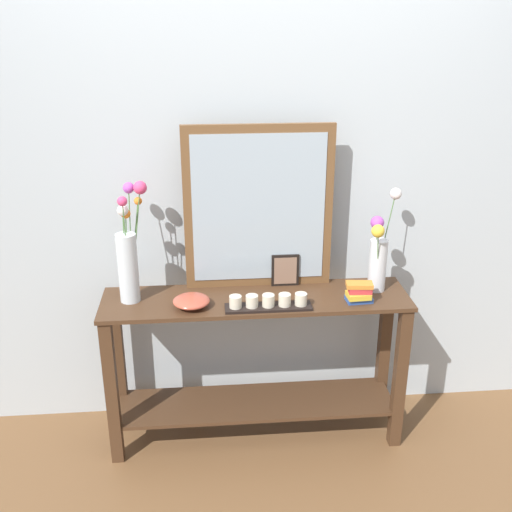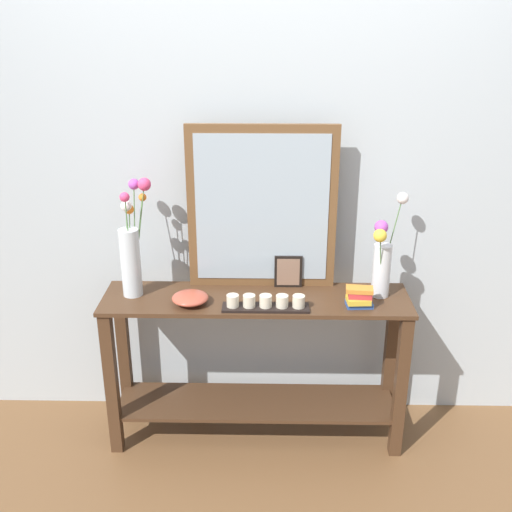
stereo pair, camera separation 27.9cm
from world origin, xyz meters
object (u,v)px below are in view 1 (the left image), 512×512
console_table (256,354)px  decorative_bowl (191,301)px  tall_vase_left (129,254)px  mirror_leaning (259,208)px  picture_frame_small (285,270)px  book_stack (359,292)px  candle_tray (268,303)px  vase_right (379,253)px

console_table → decorative_bowl: size_ratio=8.62×
console_table → tall_vase_left: 0.79m
mirror_leaning → picture_frame_small: bearing=-9.3°
tall_vase_left → book_stack: 1.07m
mirror_leaning → candle_tray: size_ratio=2.00×
tall_vase_left → vase_right: 1.16m
picture_frame_small → vase_right: bearing=-11.2°
tall_vase_left → candle_tray: (0.62, -0.15, -0.20)m
tall_vase_left → decorative_bowl: tall_vase_left is taller
mirror_leaning → console_table: bearing=-99.8°
console_table → vase_right: vase_right is taller
vase_right → tall_vase_left: bearing=-179.9°
mirror_leaning → vase_right: (0.56, -0.11, -0.20)m
mirror_leaning → vase_right: size_ratio=1.64×
vase_right → book_stack: 0.22m
decorative_bowl → candle_tray: bearing=-7.3°
vase_right → candle_tray: bearing=-164.2°
console_table → vase_right: 0.77m
picture_frame_small → decorative_bowl: bearing=-156.8°
console_table → picture_frame_small: picture_frame_small is taller
tall_vase_left → book_stack: tall_vase_left is taller
book_stack → vase_right: bearing=46.4°
vase_right → candle_tray: vase_right is taller
vase_right → candle_tray: (-0.54, -0.15, -0.16)m
console_table → book_stack: size_ratio=11.27×
console_table → book_stack: (0.47, -0.08, 0.35)m
tall_vase_left → book_stack: size_ratio=4.26×
candle_tray → decorative_bowl: size_ratio=2.34×
mirror_leaning → picture_frame_small: mirror_leaning is taller
mirror_leaning → tall_vase_left: bearing=-169.7°
console_table → decorative_bowl: decorative_bowl is taller
mirror_leaning → book_stack: size_ratio=6.12×
console_table → tall_vase_left: (-0.58, 0.04, 0.54)m
mirror_leaning → candle_tray: bearing=-85.5°
book_stack → mirror_leaning: bearing=152.9°
tall_vase_left → picture_frame_small: tall_vase_left is taller
console_table → book_stack: book_stack is taller
tall_vase_left → picture_frame_small: size_ratio=3.40×
picture_frame_small → book_stack: bearing=-33.2°
candle_tray → book_stack: 0.42m
book_stack → decorative_bowl: bearing=179.1°
mirror_leaning → book_stack: mirror_leaning is taller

